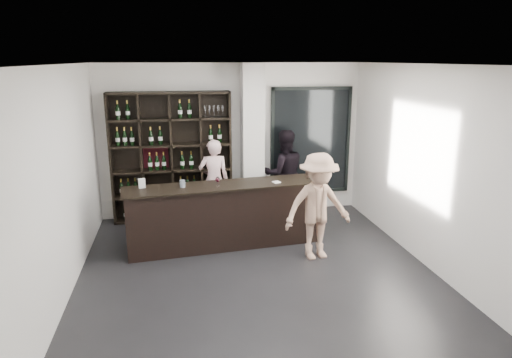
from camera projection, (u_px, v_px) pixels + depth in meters
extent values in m
cube|color=black|center=(258.00, 274.00, 6.50)|extent=(5.00, 5.50, 0.01)
cube|color=silver|center=(252.00, 142.00, 8.54)|extent=(0.40, 0.40, 2.90)
cube|color=black|center=(310.00, 141.00, 8.97)|extent=(1.60, 0.08, 2.10)
cube|color=black|center=(310.00, 141.00, 8.97)|extent=(1.48, 0.02, 1.98)
cube|color=black|center=(224.00, 216.00, 7.36)|extent=(3.07, 0.58, 1.01)
cube|color=black|center=(224.00, 186.00, 7.22)|extent=(3.15, 0.66, 0.03)
imported|color=#FFCDD0|center=(214.00, 180.00, 8.52)|extent=(0.57, 0.37, 1.54)
imported|color=black|center=(284.00, 173.00, 8.73)|extent=(0.83, 0.66, 1.68)
imported|color=tan|center=(318.00, 207.00, 6.84)|extent=(1.13, 0.75, 1.64)
cylinder|color=silver|center=(182.00, 184.00, 7.06)|extent=(0.11, 0.11, 0.11)
cube|color=white|center=(276.00, 182.00, 7.34)|extent=(0.13, 0.13, 0.02)
cube|color=white|center=(142.00, 183.00, 7.02)|extent=(0.11, 0.08, 0.15)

